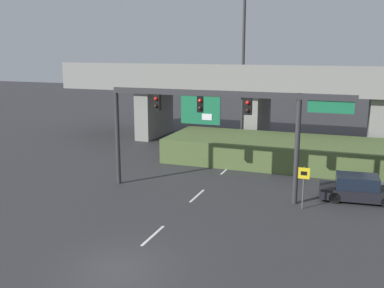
# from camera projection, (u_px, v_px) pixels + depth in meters

# --- Properties ---
(ground_plane) EXTENTS (160.00, 160.00, 0.00)m
(ground_plane) POSITION_uv_depth(u_px,v_px,m) (118.00, 267.00, 17.68)
(ground_plane) COLOR #2D2D30
(lane_markings) EXTENTS (0.14, 20.59, 0.01)m
(lane_markings) POSITION_uv_depth(u_px,v_px,m) (213.00, 182.00, 29.02)
(lane_markings) COLOR silver
(lane_markings) RESTS_ON ground
(signal_gantry) EXTENTS (14.12, 0.44, 6.11)m
(signal_gantry) POSITION_uv_depth(u_px,v_px,m) (216.00, 112.00, 25.49)
(signal_gantry) COLOR #2D2D30
(signal_gantry) RESTS_ON ground
(speed_limit_sign) EXTENTS (0.60, 0.11, 2.35)m
(speed_limit_sign) POSITION_uv_depth(u_px,v_px,m) (304.00, 182.00, 23.77)
(speed_limit_sign) COLOR #4C4C4C
(speed_limit_sign) RESTS_ON ground
(highway_light_pole_near) EXTENTS (0.70, 0.36, 15.28)m
(highway_light_pole_near) POSITION_uv_depth(u_px,v_px,m) (243.00, 54.00, 36.71)
(highway_light_pole_near) COLOR #2D2D30
(highway_light_pole_near) RESTS_ON ground
(overpass_bridge) EXTENTS (35.68, 7.50, 7.15)m
(overpass_bridge) POSITION_uv_depth(u_px,v_px,m) (257.00, 90.00, 39.85)
(overpass_bridge) COLOR gray
(overpass_bridge) RESTS_ON ground
(grass_embankment) EXTENTS (18.44, 6.35, 1.81)m
(grass_embankment) POSITION_uv_depth(u_px,v_px,m) (290.00, 152.00, 33.31)
(grass_embankment) COLOR #4C6033
(grass_embankment) RESTS_ON ground
(parked_sedan_near_right) EXTENTS (4.50, 2.18, 1.47)m
(parked_sedan_near_right) POSITION_uv_depth(u_px,v_px,m) (359.00, 189.00, 25.28)
(parked_sedan_near_right) COLOR black
(parked_sedan_near_right) RESTS_ON ground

